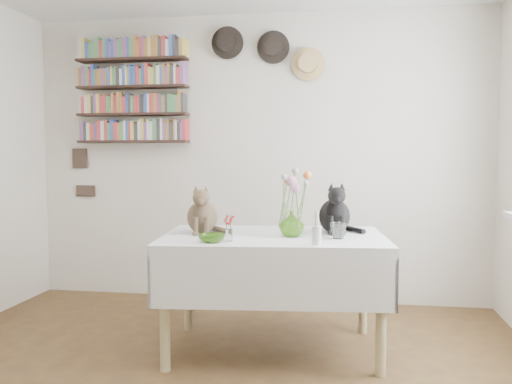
% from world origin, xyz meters
% --- Properties ---
extents(room, '(4.08, 4.58, 2.58)m').
position_xyz_m(room, '(0.00, 0.00, 1.25)').
color(room, brown).
rests_on(room, ground).
extents(dining_table, '(1.51, 1.05, 0.76)m').
position_xyz_m(dining_table, '(0.31, 1.01, 0.58)').
color(dining_table, white).
rests_on(dining_table, room).
extents(tabby_cat, '(0.27, 0.32, 0.33)m').
position_xyz_m(tabby_cat, '(-0.18, 1.04, 0.93)').
color(tabby_cat, brown).
rests_on(tabby_cat, dining_table).
extents(black_cat, '(0.26, 0.32, 0.34)m').
position_xyz_m(black_cat, '(0.70, 1.20, 0.94)').
color(black_cat, black).
rests_on(black_cat, dining_table).
extents(flower_vase, '(0.18, 0.18, 0.17)m').
position_xyz_m(flower_vase, '(0.43, 0.96, 0.85)').
color(flower_vase, '#87C341').
rests_on(flower_vase, dining_table).
extents(green_bowl, '(0.16, 0.16, 0.05)m').
position_xyz_m(green_bowl, '(-0.02, 0.66, 0.79)').
color(green_bowl, '#87C341').
rests_on(green_bowl, dining_table).
extents(drinking_glass, '(0.14, 0.14, 0.10)m').
position_xyz_m(drinking_glass, '(0.73, 0.92, 0.81)').
color(drinking_glass, white).
rests_on(drinking_glass, dining_table).
extents(candlestick, '(0.05, 0.05, 0.20)m').
position_xyz_m(candlestick, '(0.61, 0.65, 0.83)').
color(candlestick, white).
rests_on(candlestick, dining_table).
extents(berry_jar, '(0.04, 0.04, 0.18)m').
position_xyz_m(berry_jar, '(0.07, 0.73, 0.84)').
color(berry_jar, white).
rests_on(berry_jar, dining_table).
extents(porcelain_figurine, '(0.06, 0.06, 0.11)m').
position_xyz_m(porcelain_figurine, '(0.74, 1.09, 0.81)').
color(porcelain_figurine, white).
rests_on(porcelain_figurine, dining_table).
extents(flower_bouquet, '(0.17, 0.13, 0.39)m').
position_xyz_m(flower_bouquet, '(0.43, 0.97, 1.10)').
color(flower_bouquet, '#4C7233').
rests_on(flower_bouquet, flower_vase).
extents(bookshelf_unit, '(1.00, 0.16, 0.91)m').
position_xyz_m(bookshelf_unit, '(-1.10, 2.16, 1.84)').
color(bookshelf_unit, black).
rests_on(bookshelf_unit, room).
extents(wall_hats, '(0.98, 0.09, 0.48)m').
position_xyz_m(wall_hats, '(0.12, 2.19, 2.17)').
color(wall_hats, black).
rests_on(wall_hats, room).
extents(wall_art_plaques, '(0.21, 0.02, 0.44)m').
position_xyz_m(wall_art_plaques, '(-1.63, 2.23, 1.12)').
color(wall_art_plaques, '#38281E').
rests_on(wall_art_plaques, room).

